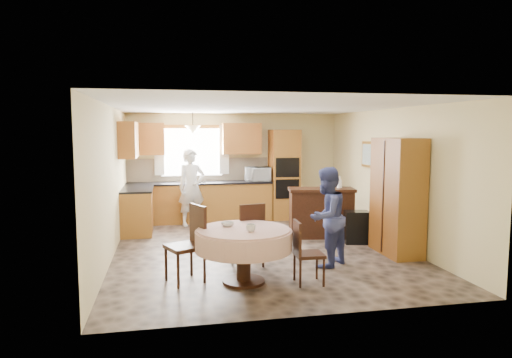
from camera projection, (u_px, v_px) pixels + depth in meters
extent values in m
cube|color=brown|center=(260.00, 249.00, 8.09)|extent=(5.00, 6.00, 0.01)
cube|color=white|center=(260.00, 107.00, 7.83)|extent=(5.00, 6.00, 0.01)
cube|color=#D6C589|center=(234.00, 166.00, 10.89)|extent=(5.00, 0.02, 2.50)
cube|color=#D6C589|center=(315.00, 207.00, 5.04)|extent=(5.00, 0.02, 2.50)
cube|color=#D6C589|center=(111.00, 182.00, 7.48)|extent=(0.02, 6.00, 2.50)
cube|color=#D6C589|center=(392.00, 176.00, 8.45)|extent=(0.02, 6.00, 2.50)
cube|color=white|center=(192.00, 152.00, 10.64)|extent=(1.40, 0.03, 1.10)
cube|color=white|center=(159.00, 150.00, 10.44)|extent=(0.22, 0.02, 1.15)
cube|color=white|center=(224.00, 150.00, 10.73)|extent=(0.22, 0.02, 1.15)
cube|color=#AB762D|center=(200.00, 203.00, 10.52)|extent=(3.30, 0.60, 0.88)
cube|color=black|center=(200.00, 183.00, 10.47)|extent=(3.30, 0.64, 0.04)
cube|color=#AB762D|center=(137.00, 211.00, 9.38)|extent=(0.60, 1.20, 0.88)
cube|color=black|center=(137.00, 189.00, 9.33)|extent=(0.64, 1.20, 0.04)
cube|color=beige|center=(199.00, 170.00, 10.72)|extent=(3.30, 0.02, 0.55)
cube|color=#BF772F|center=(145.00, 139.00, 10.26)|extent=(0.85, 0.33, 0.72)
cube|color=#BF772F|center=(241.00, 139.00, 10.69)|extent=(0.90, 0.33, 0.72)
cube|color=#BF772F|center=(129.00, 140.00, 9.20)|extent=(0.33, 1.20, 0.72)
cube|color=#AB762D|center=(284.00, 174.00, 10.83)|extent=(0.66, 0.62, 2.12)
cube|color=black|center=(288.00, 168.00, 10.50)|extent=(0.56, 0.01, 0.45)
cube|color=black|center=(287.00, 189.00, 10.56)|extent=(0.56, 0.01, 0.45)
cone|color=beige|center=(193.00, 130.00, 10.12)|extent=(0.36, 0.36, 0.18)
cube|color=#36180E|center=(321.00, 214.00, 8.99)|extent=(1.34, 0.73, 0.91)
cube|color=black|center=(357.00, 227.00, 8.49)|extent=(0.49, 0.39, 0.60)
cube|color=#AB762D|center=(397.00, 197.00, 7.69)|extent=(0.52, 1.03, 1.97)
cylinder|color=#36180E|center=(244.00, 258.00, 6.27)|extent=(0.20, 0.20, 0.69)
cylinder|color=#36180E|center=(244.00, 281.00, 6.30)|extent=(0.59, 0.59, 0.04)
cylinder|color=beige|center=(244.00, 230.00, 6.23)|extent=(1.27, 1.27, 0.05)
cylinder|color=beige|center=(244.00, 240.00, 6.24)|extent=(1.33, 1.33, 0.27)
cube|color=#36180E|center=(185.00, 247.00, 6.29)|extent=(0.61, 0.61, 0.05)
cube|color=#36180E|center=(198.00, 224.00, 6.38)|extent=(0.22, 0.42, 0.55)
cylinder|color=#36180E|center=(171.00, 270.00, 6.08)|extent=(0.04, 0.04, 0.47)
cylinder|color=#36180E|center=(200.00, 268.00, 6.16)|extent=(0.04, 0.04, 0.47)
cylinder|color=#36180E|center=(170.00, 262.00, 6.47)|extent=(0.04, 0.04, 0.47)
cylinder|color=#36180E|center=(198.00, 260.00, 6.55)|extent=(0.04, 0.04, 0.47)
cube|color=#36180E|center=(247.00, 236.00, 7.06)|extent=(0.52, 0.52, 0.05)
cube|color=#36180E|center=(253.00, 221.00, 6.86)|extent=(0.41, 0.13, 0.51)
cylinder|color=#36180E|center=(238.00, 255.00, 6.87)|extent=(0.04, 0.04, 0.44)
cylinder|color=#36180E|center=(262.00, 254.00, 6.94)|extent=(0.04, 0.04, 0.44)
cylinder|color=#36180E|center=(234.00, 249.00, 7.23)|extent=(0.04, 0.04, 0.44)
cylinder|color=#36180E|center=(257.00, 248.00, 7.30)|extent=(0.04, 0.04, 0.44)
cube|color=#36180E|center=(309.00, 254.00, 6.23)|extent=(0.39, 0.39, 0.05)
cube|color=#36180E|center=(297.00, 237.00, 6.18)|extent=(0.05, 0.36, 0.45)
cylinder|color=#36180E|center=(301.00, 274.00, 6.06)|extent=(0.03, 0.03, 0.39)
cylinder|color=#36180E|center=(324.00, 272.00, 6.12)|extent=(0.03, 0.03, 0.39)
cylinder|color=#36180E|center=(294.00, 267.00, 6.38)|extent=(0.03, 0.03, 0.39)
cylinder|color=#36180E|center=(316.00, 265.00, 6.44)|extent=(0.03, 0.03, 0.39)
cube|color=gold|center=(369.00, 155.00, 9.28)|extent=(0.05, 0.64, 0.53)
cube|color=#A6B6C2|center=(368.00, 155.00, 9.27)|extent=(0.01, 0.53, 0.42)
imported|color=silver|center=(258.00, 174.00, 10.66)|extent=(0.62, 0.44, 0.33)
imported|color=silver|center=(192.00, 188.00, 10.04)|extent=(0.72, 0.58, 1.69)
imported|color=#3A427F|center=(326.00, 217.00, 7.01)|extent=(0.95, 0.92, 1.54)
imported|color=#B2B2B2|center=(304.00, 190.00, 8.87)|extent=(0.26, 0.26, 0.06)
imported|color=silver|center=(340.00, 184.00, 9.00)|extent=(0.13, 0.13, 0.29)
imported|color=#B2B2B2|center=(251.00, 228.00, 6.04)|extent=(0.13, 0.13, 0.10)
imported|color=#B2B2B2|center=(228.00, 224.00, 6.38)|extent=(0.23, 0.23, 0.06)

